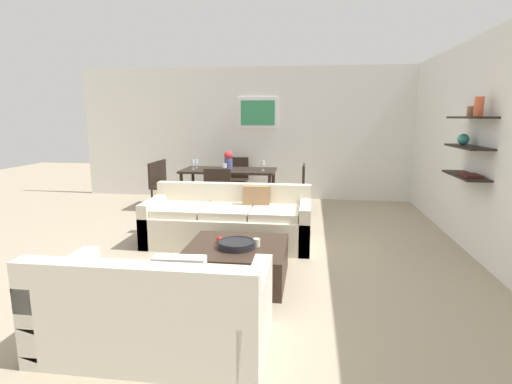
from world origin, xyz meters
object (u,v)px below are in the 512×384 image
object	(u,v)px
coffee_table	(237,263)
dining_chair_head	(237,176)
candle_jar	(257,243)
loveseat_white	(156,311)
dining_table	(229,173)
dining_chair_left_near	(160,183)
dining_chair_foot	(219,191)
centerpiece_vase	(228,160)
dining_chair_right_near	(297,186)
decorative_bowl	(236,244)
wine_glass_left_far	(196,162)
apple_on_coffee_table	(220,240)
wine_glass_foot	(225,166)
sofa_beige	(229,223)
wine_glass_left_near	(193,163)
dining_chair_left_far	(167,180)
wine_glass_right_near	(263,163)

from	to	relation	value
coffee_table	dining_chair_head	bearing A→B (deg)	100.27
candle_jar	loveseat_white	bearing A→B (deg)	-113.45
candle_jar	dining_table	bearing A→B (deg)	106.35
loveseat_white	coffee_table	size ratio (longest dim) A/B	1.60
dining_chair_left_near	dining_table	bearing A→B (deg)	8.56
dining_chair_head	dining_chair_foot	distance (m)	1.66
loveseat_white	centerpiece_vase	world-z (taller)	centerpiece_vase
dining_table	dining_chair_right_near	xyz separation A→B (m)	(1.26, -0.19, -0.17)
dining_chair_left_near	centerpiece_vase	distance (m)	1.34
dining_chair_right_near	centerpiece_vase	xyz separation A→B (m)	(-1.28, 0.25, 0.42)
decorative_bowl	wine_glass_left_far	xyz separation A→B (m)	(-1.40, 3.43, 0.44)
apple_on_coffee_table	wine_glass_foot	distance (m)	2.90
dining_chair_head	centerpiece_vase	size ratio (longest dim) A/B	2.62
sofa_beige	wine_glass_left_near	bearing A→B (deg)	118.83
dining_chair_head	dining_chair_left_near	world-z (taller)	same
coffee_table	dining_table	distance (m)	3.37
centerpiece_vase	dining_chair_head	bearing A→B (deg)	88.77
wine_glass_foot	dining_chair_left_near	bearing A→B (deg)	172.23
sofa_beige	wine_glass_left_near	world-z (taller)	wine_glass_left_near
coffee_table	dining_chair_head	world-z (taller)	dining_chair_head
candle_jar	wine_glass_left_far	size ratio (longest dim) A/B	0.52
coffee_table	wine_glass_left_far	xyz separation A→B (m)	(-1.38, 3.35, 0.68)
dining_chair_foot	wine_glass_left_far	size ratio (longest dim) A/B	5.33
dining_table	dining_chair_head	world-z (taller)	dining_chair_head
sofa_beige	dining_chair_left_far	xyz separation A→B (m)	(-1.67, 2.22, 0.21)
dining_chair_right_near	dining_chair_foot	xyz separation A→B (m)	(-1.26, -0.64, 0.00)
dining_chair_left_far	dining_chair_foot	world-z (taller)	same
loveseat_white	wine_glass_right_near	world-z (taller)	wine_glass_right_near
coffee_table	dining_table	bearing A→B (deg)	102.81
candle_jar	dining_chair_right_near	bearing A→B (deg)	84.28
sofa_beige	wine_glass_foot	world-z (taller)	wine_glass_foot
dining_chair_right_near	apple_on_coffee_table	bearing A→B (deg)	-103.46
dining_chair_right_near	dining_chair_left_near	world-z (taller)	same
candle_jar	wine_glass_foot	distance (m)	3.07
dining_table	centerpiece_vase	bearing A→B (deg)	105.81
decorative_bowl	dining_chair_left_far	xyz separation A→B (m)	(-2.01, 3.51, 0.08)
dining_chair_foot	wine_glass_foot	distance (m)	0.58
apple_on_coffee_table	dining_chair_left_far	xyz separation A→B (m)	(-1.81, 3.37, 0.09)
sofa_beige	candle_jar	distance (m)	1.35
sofa_beige	dining_table	bearing A→B (deg)	101.49
loveseat_white	wine_glass_left_near	xyz separation A→B (m)	(-1.02, 4.48, 0.58)
dining_chair_left_far	wine_glass_foot	world-z (taller)	wine_glass_foot
dining_table	dining_chair_right_near	world-z (taller)	dining_chair_right_near
dining_chair_left_far	wine_glass_right_near	xyz separation A→B (m)	(1.91, -0.29, 0.38)
candle_jar	wine_glass_left_near	bearing A→B (deg)	116.94
apple_on_coffee_table	dining_table	world-z (taller)	dining_table
candle_jar	wine_glass_right_near	size ratio (longest dim) A/B	0.45
decorative_bowl	wine_glass_left_near	size ratio (longest dim) A/B	2.13
apple_on_coffee_table	dining_table	size ratio (longest dim) A/B	0.04
coffee_table	dining_table	world-z (taller)	dining_table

